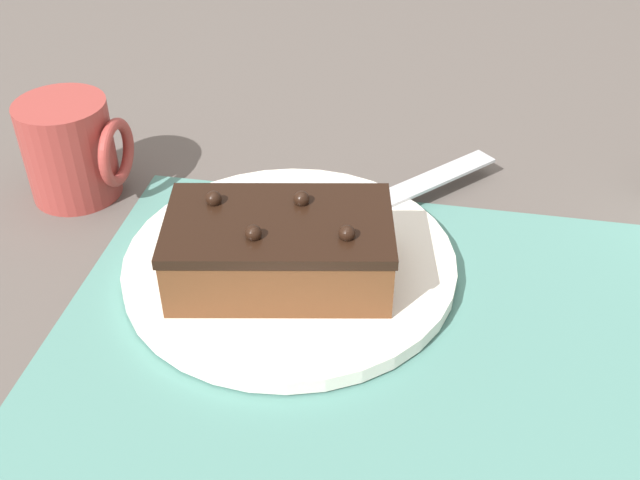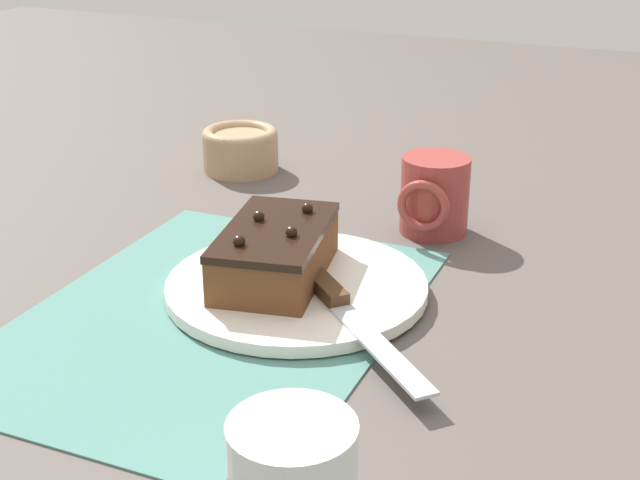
{
  "view_description": "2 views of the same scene",
  "coord_description": "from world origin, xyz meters",
  "px_view_note": "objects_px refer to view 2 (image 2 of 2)",
  "views": [
    {
      "loc": [
        0.03,
        -0.39,
        0.39
      ],
      "look_at": [
        -0.05,
        0.05,
        0.04
      ],
      "focal_mm": 42.0,
      "sensor_mm": 36.0,
      "label": 1
    },
    {
      "loc": [
        0.66,
        0.39,
        0.4
      ],
      "look_at": [
        -0.07,
        0.08,
        0.07
      ],
      "focal_mm": 50.0,
      "sensor_mm": 36.0,
      "label": 2
    }
  ],
  "objects_px": {
    "coffee_mug": "(434,195)",
    "chocolate_cake": "(275,252)",
    "cake_plate": "(297,286)",
    "serving_knife": "(342,305)",
    "small_bowl": "(240,148)"
  },
  "relations": [
    {
      "from": "serving_knife",
      "to": "chocolate_cake",
      "type": "bearing_deg",
      "value": -72.04
    },
    {
      "from": "serving_knife",
      "to": "coffee_mug",
      "type": "bearing_deg",
      "value": -139.44
    },
    {
      "from": "cake_plate",
      "to": "serving_knife",
      "type": "relative_size",
      "value": 1.39
    },
    {
      "from": "cake_plate",
      "to": "small_bowl",
      "type": "height_order",
      "value": "small_bowl"
    },
    {
      "from": "chocolate_cake",
      "to": "coffee_mug",
      "type": "height_order",
      "value": "coffee_mug"
    },
    {
      "from": "cake_plate",
      "to": "chocolate_cake",
      "type": "bearing_deg",
      "value": -94.7
    },
    {
      "from": "cake_plate",
      "to": "chocolate_cake",
      "type": "xyz_separation_m",
      "value": [
        -0.0,
        -0.02,
        0.03
      ]
    },
    {
      "from": "chocolate_cake",
      "to": "small_bowl",
      "type": "distance_m",
      "value": 0.39
    },
    {
      "from": "coffee_mug",
      "to": "chocolate_cake",
      "type": "bearing_deg",
      "value": -25.6
    },
    {
      "from": "serving_knife",
      "to": "cake_plate",
      "type": "bearing_deg",
      "value": -78.52
    },
    {
      "from": "cake_plate",
      "to": "small_bowl",
      "type": "xyz_separation_m",
      "value": [
        -0.33,
        -0.24,
        0.02
      ]
    },
    {
      "from": "chocolate_cake",
      "to": "small_bowl",
      "type": "relative_size",
      "value": 1.71
    },
    {
      "from": "chocolate_cake",
      "to": "small_bowl",
      "type": "xyz_separation_m",
      "value": [
        -0.33,
        -0.21,
        -0.01
      ]
    },
    {
      "from": "chocolate_cake",
      "to": "serving_knife",
      "type": "height_order",
      "value": "chocolate_cake"
    },
    {
      "from": "chocolate_cake",
      "to": "coffee_mug",
      "type": "relative_size",
      "value": 1.98
    }
  ]
}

